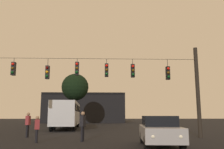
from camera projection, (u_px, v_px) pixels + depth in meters
ground_plane at (97, 128)px, 29.41m from camera, size 168.00×168.00×0.00m
overhead_signal_span at (92, 83)px, 16.94m from camera, size 15.39×0.44×6.49m
city_bus at (67, 113)px, 27.80m from camera, size 3.11×11.12×3.00m
car_near_right at (159, 130)px, 12.10m from camera, size 2.19×4.46×1.52m
pedestrian_crossing_left at (28, 123)px, 17.04m from camera, size 0.29×0.39×1.75m
pedestrian_crossing_center at (83, 124)px, 14.41m from camera, size 0.36×0.42×1.77m
pedestrian_crossing_right at (37, 128)px, 13.78m from camera, size 0.35×0.42×1.51m
corner_building at (85, 108)px, 53.19m from camera, size 17.17×9.81×6.21m
tree_left_silhouette at (75, 87)px, 37.90m from camera, size 4.27×4.27×8.12m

